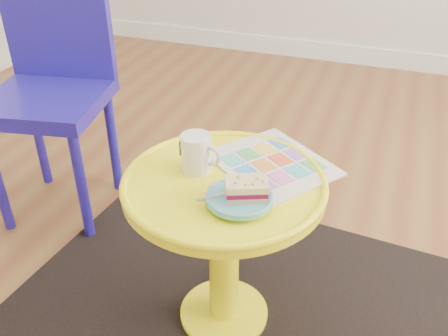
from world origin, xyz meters
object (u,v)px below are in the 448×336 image
(side_table, at_px, (224,224))
(mug, at_px, (197,152))
(plate, at_px, (239,198))
(chair, at_px, (52,78))
(newspaper, at_px, (272,163))

(side_table, xyz_separation_m, mug, (-0.08, 0.03, 0.19))
(plate, bearing_deg, mug, 145.38)
(side_table, xyz_separation_m, plate, (0.07, -0.08, 0.16))
(mug, bearing_deg, chair, 162.75)
(chair, distance_m, plate, 0.98)
(chair, height_order, plate, chair)
(chair, relative_size, mug, 8.04)
(chair, xyz_separation_m, mug, (0.71, -0.36, 0.03))
(chair, bearing_deg, mug, -37.67)
(chair, distance_m, mug, 0.80)
(newspaper, relative_size, mug, 2.71)
(side_table, height_order, chair, chair)
(newspaper, bearing_deg, side_table, -90.74)
(side_table, bearing_deg, newspaper, 52.59)
(side_table, xyz_separation_m, chair, (-0.80, 0.38, 0.16))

